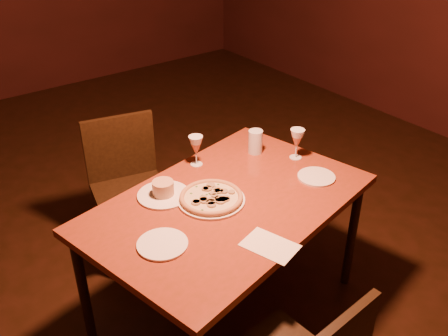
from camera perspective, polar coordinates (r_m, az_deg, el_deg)
floor at (r=2.66m, az=-6.26°, el=-17.02°), size 7.00×7.00×0.00m
dining_table at (r=2.29m, az=0.47°, el=-4.98°), size 1.43×1.07×0.69m
chair_far at (r=2.85m, az=-10.90°, el=-1.67°), size 0.48×0.48×0.82m
pizza_plate at (r=2.24m, az=-1.47°, el=-3.41°), size 0.31×0.31×0.03m
ramekin_saucer at (r=2.29m, az=-6.95°, el=-2.67°), size 0.24×0.24×0.08m
wine_glass_far at (r=2.50m, az=-3.21°, el=1.99°), size 0.07×0.07×0.16m
wine_glass_right at (r=2.58m, az=8.30°, el=2.75°), size 0.07×0.07×0.16m
water_tumbler at (r=2.62m, az=3.61°, el=3.03°), size 0.08×0.08×0.13m
side_plate_left at (r=2.01m, az=-7.05°, el=-8.63°), size 0.20×0.20×0.01m
side_plate_near at (r=2.46m, az=10.51°, el=-0.99°), size 0.18×0.18×0.01m
menu_card at (r=2.01m, az=5.28°, el=-8.81°), size 0.20×0.25×0.00m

